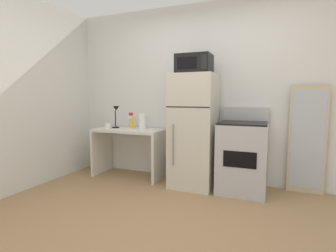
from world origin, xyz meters
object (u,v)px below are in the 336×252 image
at_px(desk, 129,144).
at_px(paper_towel_roll, 143,121).
at_px(desk_lamp, 116,113).
at_px(coffee_mug, 108,126).
at_px(oven_range, 242,157).
at_px(refrigerator, 194,131).
at_px(leaning_mirror, 307,140).
at_px(microwave, 194,64).
at_px(spray_bottle, 131,122).

relative_size(desk, paper_towel_roll, 4.55).
relative_size(desk_lamp, coffee_mug, 3.72).
bearing_deg(coffee_mug, oven_range, 3.20).
height_order(refrigerator, oven_range, refrigerator).
height_order(paper_towel_roll, leaning_mirror, leaning_mirror).
bearing_deg(oven_range, microwave, -177.22).
relative_size(coffee_mug, refrigerator, 0.06).
bearing_deg(leaning_mirror, spray_bottle, -177.06).
bearing_deg(refrigerator, oven_range, 0.94).
relative_size(desk_lamp, leaning_mirror, 0.25).
bearing_deg(spray_bottle, oven_range, -4.17).
distance_m(coffee_mug, microwave, 1.62).
relative_size(microwave, oven_range, 0.42).
bearing_deg(spray_bottle, desk_lamp, -162.57).
xyz_separation_m(coffee_mug, paper_towel_roll, (0.51, 0.19, 0.07)).
height_order(desk_lamp, leaning_mirror, leaning_mirror).
relative_size(spray_bottle, microwave, 0.54).
xyz_separation_m(desk, leaning_mirror, (2.49, 0.23, 0.18)).
height_order(refrigerator, microwave, microwave).
bearing_deg(spray_bottle, leaning_mirror, 2.94).
distance_m(paper_towel_roll, spray_bottle, 0.23).
bearing_deg(paper_towel_roll, desk, -166.97).
bearing_deg(desk_lamp, desk, -5.40).
height_order(desk_lamp, microwave, microwave).
bearing_deg(desk, oven_range, -0.95).
relative_size(refrigerator, microwave, 3.37).
xyz_separation_m(microwave, leaning_mirror, (1.43, 0.29, -0.98)).
bearing_deg(desk, paper_towel_roll, 13.03).
relative_size(coffee_mug, microwave, 0.21).
xyz_separation_m(refrigerator, microwave, (0.00, -0.02, 0.91)).
xyz_separation_m(microwave, oven_range, (0.66, 0.03, -1.22)).
relative_size(desk_lamp, refrigerator, 0.23).
distance_m(desk_lamp, refrigerator, 1.33).
distance_m(desk, desk_lamp, 0.54).
bearing_deg(leaning_mirror, coffee_mug, -172.48).
relative_size(desk_lamp, spray_bottle, 1.42).
height_order(refrigerator, leaning_mirror, refrigerator).
xyz_separation_m(coffee_mug, refrigerator, (1.36, 0.10, -0.02)).
bearing_deg(spray_bottle, refrigerator, -7.27).
relative_size(paper_towel_roll, spray_bottle, 0.96).
height_order(spray_bottle, leaning_mirror, leaning_mirror).
bearing_deg(desk_lamp, oven_range, -1.52).
bearing_deg(paper_towel_roll, desk_lamp, -176.86).
distance_m(paper_towel_roll, refrigerator, 0.86).
xyz_separation_m(desk_lamp, refrigerator, (1.31, -0.06, -0.21)).
xyz_separation_m(paper_towel_roll, spray_bottle, (-0.23, 0.05, -0.02)).
bearing_deg(leaning_mirror, microwave, -168.65).
bearing_deg(microwave, refrigerator, 90.32).
bearing_deg(oven_range, paper_towel_roll, 177.05).
distance_m(coffee_mug, refrigerator, 1.36).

